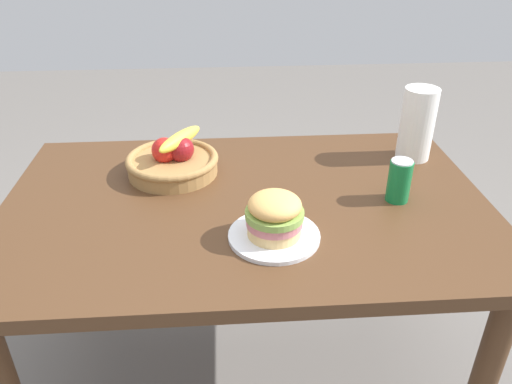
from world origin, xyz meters
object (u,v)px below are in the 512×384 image
soda_can (399,181)px  paper_towel_roll (417,124)px  plate (274,236)px  fruit_basket (173,160)px  sandwich (275,215)px

soda_can → paper_towel_roll: size_ratio=0.53×
paper_towel_roll → soda_can: bearing=-117.2°
plate → paper_towel_roll: bearing=40.4°
soda_can → fruit_basket: size_ratio=0.43×
soda_can → fruit_basket: fruit_basket is taller
plate → fruit_basket: 0.47m
plate → fruit_basket: fruit_basket is taller
sandwich → paper_towel_roll: 0.68m
plate → paper_towel_roll: 0.68m
sandwich → paper_towel_roll: (0.51, 0.44, 0.05)m
fruit_basket → sandwich: bearing=-53.4°
soda_can → paper_towel_roll: bearing=62.8°
plate → sandwich: 0.06m
plate → sandwich: (-0.00, 0.00, 0.06)m
sandwich → fruit_basket: bearing=126.6°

